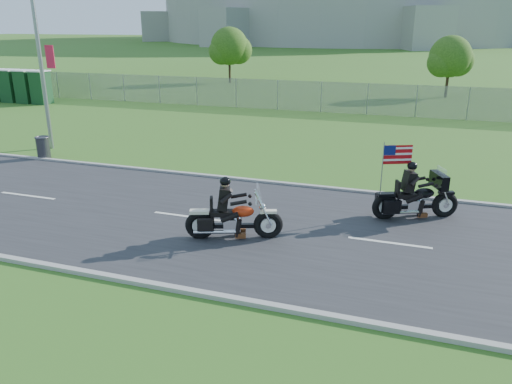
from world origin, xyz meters
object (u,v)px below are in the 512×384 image
(porta_toilet_c, at_px, (10,86))
(motorcycle_lead, at_px, (232,220))
(trash_can, at_px, (43,148))
(streetlight, at_px, (39,22))
(porta_toilet_b, at_px, (25,87))
(motorcycle_follow, at_px, (415,199))
(porta_toilet_a, at_px, (41,88))

(porta_toilet_c, xyz_separation_m, motorcycle_lead, (24.69, -18.01, -0.58))
(motorcycle_lead, height_order, trash_can, motorcycle_lead)
(streetlight, relative_size, porta_toilet_b, 4.35)
(motorcycle_lead, height_order, motorcycle_follow, motorcycle_follow)
(porta_toilet_b, xyz_separation_m, motorcycle_follow, (27.94, -14.85, -0.54))
(porta_toilet_b, distance_m, motorcycle_follow, 31.65)
(motorcycle_lead, xyz_separation_m, trash_can, (-10.87, 5.31, -0.09))
(motorcycle_follow, bearing_deg, porta_toilet_c, 128.92)
(trash_can, bearing_deg, porta_toilet_b, 134.36)
(porta_toilet_b, xyz_separation_m, motorcycle_lead, (23.29, -18.01, -0.58))
(porta_toilet_a, height_order, trash_can, porta_toilet_a)
(streetlight, bearing_deg, porta_toilet_c, 139.94)
(porta_toilet_a, xyz_separation_m, porta_toilet_b, (-1.40, 0.00, 0.00))
(porta_toilet_b, bearing_deg, porta_toilet_a, 0.00)
(motorcycle_lead, bearing_deg, porta_toilet_a, 120.71)
(porta_toilet_a, distance_m, trash_can, 16.83)
(motorcycle_follow, relative_size, trash_can, 2.64)
(porta_toilet_b, height_order, motorcycle_follow, porta_toilet_b)
(porta_toilet_c, relative_size, motorcycle_follow, 0.91)
(streetlight, relative_size, motorcycle_lead, 3.88)
(porta_toilet_b, relative_size, motorcycle_lead, 0.89)
(trash_can, bearing_deg, porta_toilet_c, 137.42)
(motorcycle_lead, bearing_deg, trash_can, 134.10)
(streetlight, bearing_deg, porta_toilet_a, 132.91)
(porta_toilet_c, bearing_deg, trash_can, -42.58)
(streetlight, height_order, porta_toilet_a, streetlight)
(porta_toilet_a, relative_size, trash_can, 2.41)
(motorcycle_lead, bearing_deg, streetlight, 128.80)
(porta_toilet_b, relative_size, trash_can, 2.41)
(porta_toilet_b, bearing_deg, streetlight, -43.35)
(streetlight, distance_m, porta_toilet_a, 15.39)
(motorcycle_follow, bearing_deg, trash_can, 147.87)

